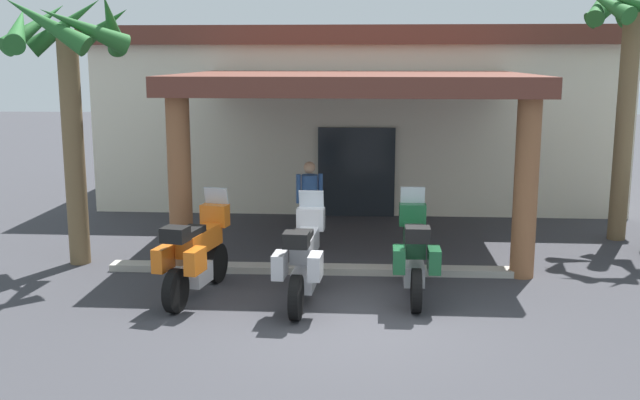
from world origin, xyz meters
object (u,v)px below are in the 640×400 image
motorcycle_silver (304,259)px  palm_tree_roadside (68,63)px  motorcycle_orange (196,254)px  palm_tree_near_portico (631,47)px  motorcycle_green (414,253)px  pedestrian (310,198)px  motel_building (359,111)px

motorcycle_silver → palm_tree_roadside: (-4.28, 2.05, 2.92)m
motorcycle_orange → palm_tree_near_portico: 9.48m
palm_tree_roadside → motorcycle_orange: bearing=-35.7°
motorcycle_green → palm_tree_near_portico: 6.79m
pedestrian → palm_tree_roadside: 5.08m
motorcycle_silver → pedestrian: (-0.16, 3.42, 0.29)m
motorcycle_green → palm_tree_near_portico: (4.44, 4.01, 3.21)m
pedestrian → palm_tree_near_portico: size_ratio=0.32×
motorcycle_silver → motorcycle_orange: bearing=87.2°
motorcycle_green → palm_tree_roadside: 6.85m
palm_tree_near_portico → palm_tree_roadside: palm_tree_near_portico is taller
motel_building → motorcycle_green: bearing=-83.3°
motel_building → palm_tree_near_portico: palm_tree_near_portico is taller
motorcycle_orange → motorcycle_silver: (1.70, -0.20, 0.00)m
pedestrian → palm_tree_near_portico: 7.02m
motorcycle_green → motorcycle_orange: bearing=94.7°
pedestrian → motorcycle_green: bearing=17.0°
pedestrian → palm_tree_roadside: palm_tree_roadside is taller
motorcycle_orange → motorcycle_silver: bearing=-85.1°
pedestrian → palm_tree_roadside: size_ratio=0.35×
motel_building → motorcycle_green: 9.06m
motorcycle_orange → palm_tree_roadside: 4.31m
motel_building → motorcycle_orange: size_ratio=6.00×
palm_tree_near_portico → motorcycle_green: bearing=-137.9°
motel_building → motorcycle_green: size_ratio=5.95×
palm_tree_near_portico → motel_building: bearing=137.8°
motorcycle_green → motorcycle_silver: bearing=105.0°
motel_building → palm_tree_near_portico: size_ratio=2.47×
motel_building → pedestrian: bearing=-98.2°
motorcycle_green → pedestrian: 3.54m
motorcycle_green → palm_tree_roadside: bearing=75.7°
palm_tree_near_portico → palm_tree_roadside: (-10.42, -2.39, -0.29)m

